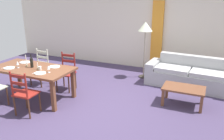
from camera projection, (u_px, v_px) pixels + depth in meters
The scene contains 24 objects.
ground_plane at pixel (90, 107), 5.11m from camera, with size 9.60×9.60×0.02m, color #433656.
wall_far at pixel (137, 27), 7.55m from camera, with size 9.60×0.16×2.70m, color beige.
curtain_panel_left at pixel (157, 36), 7.24m from camera, with size 0.35×0.08×2.20m, color orange.
dining_table at pixel (33, 71), 5.37m from camera, with size 1.90×0.96×0.75m.
dining_chair_near_right at pixel (24, 93), 4.63m from camera, with size 0.44×0.42×0.96m.
dining_chair_far_left at pixel (40, 67), 6.26m from camera, with size 0.43×0.41×0.96m.
dining_chair_far_right at pixel (67, 72), 5.91m from camera, with size 0.44×0.42×0.96m.
dinner_plate_near_left at pixel (9, 68), 5.29m from camera, with size 0.24×0.24×0.02m, color white.
fork_near_left at pixel (5, 67), 5.35m from camera, with size 0.02×0.17×0.01m, color silver.
dinner_plate_near_right at pixel (40, 73), 4.95m from camera, with size 0.24×0.24×0.02m, color white.
fork_near_right at pixel (35, 73), 5.01m from camera, with size 0.02×0.17×0.01m, color silver.
dinner_plate_far_left at pixel (25, 62), 5.72m from camera, with size 0.24×0.24×0.02m, color white.
fork_far_left at pixel (21, 62), 5.78m from camera, with size 0.02×0.17×0.01m, color silver.
dinner_plate_far_right at pixel (55, 67), 5.38m from camera, with size 0.24×0.24×0.02m, color white.
fork_far_right at pixel (50, 66), 5.44m from camera, with size 0.02×0.17×0.01m, color silver.
wine_bottle at pixel (32, 62), 5.33m from camera, with size 0.07×0.07×0.32m.
wine_glass_near_left at pixel (17, 63), 5.29m from camera, with size 0.06×0.06×0.16m.
wine_glass_near_right at pixel (49, 68), 4.98m from camera, with size 0.06×0.06×0.16m.
coffee_cup_primary at pixel (40, 68), 5.16m from camera, with size 0.07×0.07×0.09m, color beige.
candle_tall at pixel (26, 63), 5.40m from camera, with size 0.05×0.05×0.28m.
candle_short at pixel (38, 68), 5.21m from camera, with size 0.05×0.05×0.16m.
couch at pixel (191, 76), 6.15m from camera, with size 2.33×0.96×0.80m.
coffee_table at pixel (184, 90), 5.09m from camera, with size 0.90×0.56×0.42m.
standing_lamp at pixel (145, 30), 6.47m from camera, with size 0.40×0.40×1.64m.
Camera 1 is at (2.30, -4.00, 2.39)m, focal length 36.89 mm.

